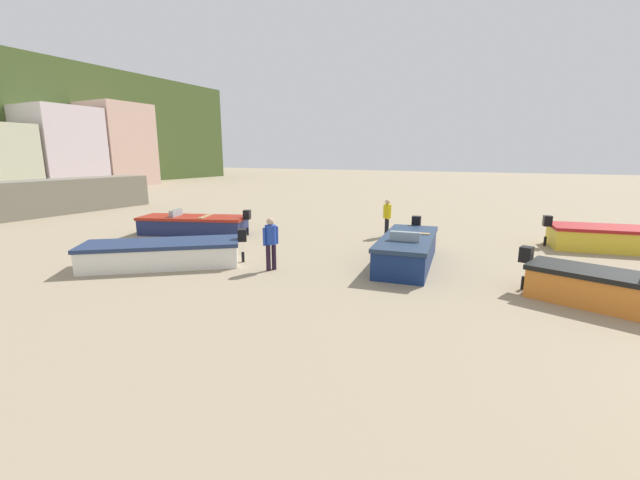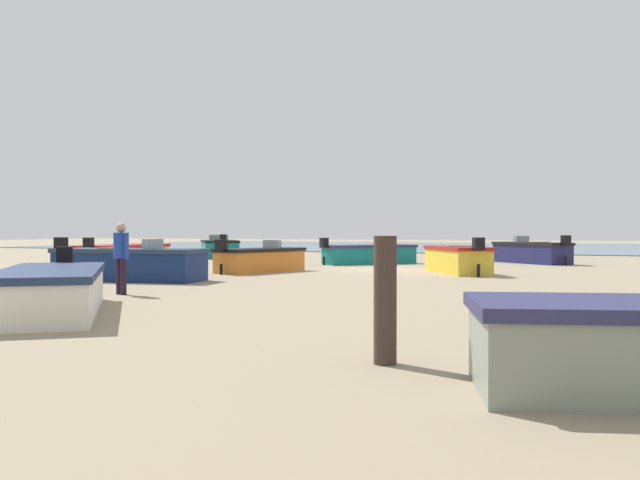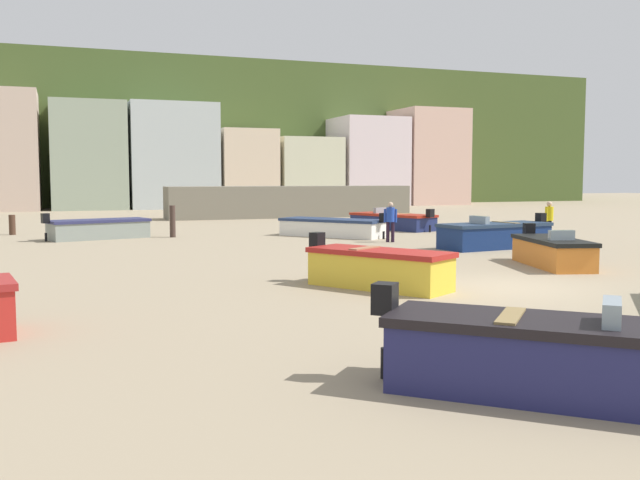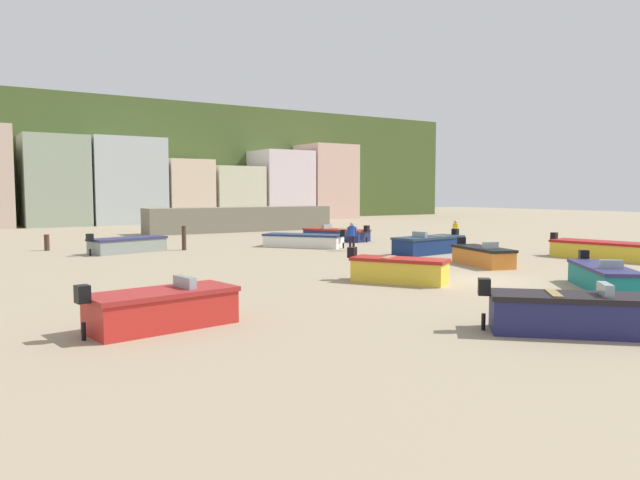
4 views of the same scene
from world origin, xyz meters
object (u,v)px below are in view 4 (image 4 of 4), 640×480
Objects in this scene: boat_yellow_1 at (399,270)px; beach_walker_distant at (455,231)px; boat_navy_4 at (336,235)px; mooring_post_near_water at (184,238)px; boat_orange_7 at (483,256)px; beach_walker_foreground at (352,234)px; mooring_post_mid_beach at (47,243)px; boat_yellow_3 at (606,250)px; boat_navy_2 at (429,245)px; boat_red_8 at (162,308)px; boat_grey_9 at (128,245)px; boat_teal_6 at (603,277)px; boat_navy_5 at (574,313)px; boat_white_0 at (304,240)px.

beach_walker_distant is at bearing -174.66° from boat_yellow_1.
boat_yellow_1 reaches higher than boat_navy_4.
boat_navy_4 is at bearing 4.73° from mooring_post_near_water.
boat_navy_4 is 15.16m from boat_orange_7.
boat_navy_4 is 3.07× the size of beach_walker_foreground.
beach_walker_distant is (3.35, -7.85, 0.54)m from boat_navy_4.
boat_orange_7 reaches higher than mooring_post_mid_beach.
boat_navy_2 is at bearing -60.63° from boat_yellow_3.
boat_navy_2 is 0.85× the size of boat_yellow_3.
boat_orange_7 is 0.98× the size of boat_red_8.
mooring_post_near_water is at bearing -54.64° from boat_yellow_3.
boat_navy_4 is at bearing -82.47° from boat_orange_7.
boat_navy_4 is 26.63m from boat_red_8.
mooring_post_mid_beach is at bearing -151.37° from boat_grey_9.
boat_teal_6 is 1.05× the size of boat_orange_7.
boat_red_8 is (-7.93, 5.76, -0.00)m from boat_navy_5.
boat_yellow_1 is at bearing -81.36° from mooring_post_near_water.
mooring_post_near_water is 16.01m from beach_walker_distant.
boat_navy_4 is 1.30× the size of boat_orange_7.
mooring_post_near_water is (-6.71, 2.06, 0.30)m from boat_white_0.
boat_navy_5 is at bearing -75.12° from mooring_post_mid_beach.
boat_teal_6 is 15.78m from beach_walker_distant.
boat_navy_2 is at bearing -170.31° from boat_yellow_1.
mooring_post_mid_beach is (-13.37, 5.92, 0.06)m from boat_white_0.
mooring_post_near_water is (-7.24, 20.97, 0.27)m from boat_teal_6.
boat_orange_7 is at bearing -57.61° from mooring_post_near_water.
boat_yellow_1 is at bearing 8.99° from beach_walker_distant.
boat_navy_2 reaches higher than boat_yellow_1.
boat_red_8 is 19.96m from beach_walker_foreground.
mooring_post_near_water reaches higher than boat_yellow_1.
beach_walker_distant reaches higher than boat_yellow_1.
mooring_post_near_water reaches higher than boat_navy_5.
mooring_post_mid_beach is (-13.90, 24.82, 0.03)m from boat_teal_6.
boat_yellow_3 is 3.38× the size of beach_walker_foreground.
boat_navy_5 is 0.83× the size of boat_grey_9.
boat_orange_7 is (1.70, 6.88, 0.00)m from boat_teal_6.
boat_grey_9 is at bearing -50.17° from boat_yellow_3.
boat_white_0 is 5.21× the size of mooring_post_mid_beach.
boat_navy_4 is 1.34× the size of boat_navy_5.
boat_red_8 reaches higher than boat_teal_6.
boat_white_0 is at bearing -152.05° from boat_navy_5.
boat_red_8 is at bearing 111.02° from boat_navy_2.
mooring_post_mid_beach is 0.56× the size of beach_walker_foreground.
boat_red_8 is 2.42× the size of beach_walker_distant.
boat_navy_2 is at bearing 110.06° from boat_red_8.
boat_grey_9 reaches higher than boat_teal_6.
beach_walker_distant is at bearing -90.01° from boat_yellow_3.
boat_orange_7 is 2.37× the size of beach_walker_foreground.
boat_yellow_3 reaches higher than boat_white_0.
boat_yellow_1 is at bearing 96.08° from boat_red_8.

